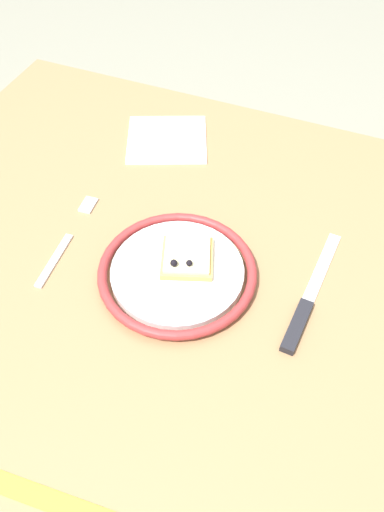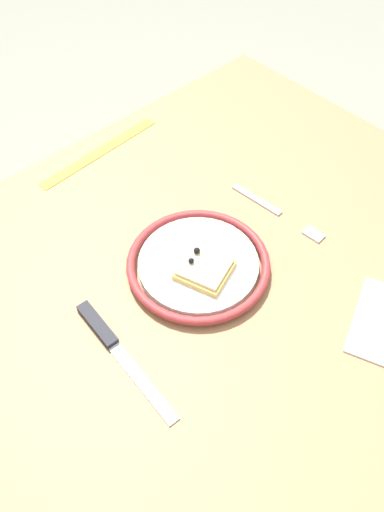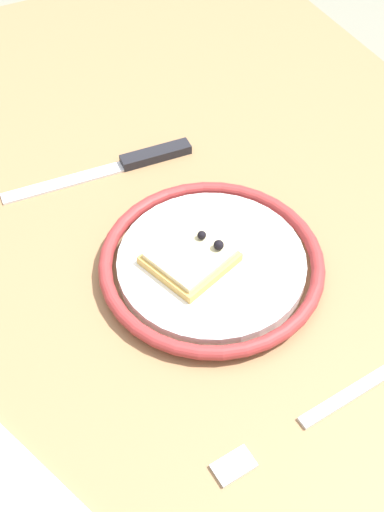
{
  "view_description": "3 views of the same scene",
  "coord_description": "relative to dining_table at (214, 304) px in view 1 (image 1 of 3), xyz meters",
  "views": [
    {
      "loc": [
        0.16,
        -0.48,
        1.35
      ],
      "look_at": [
        -0.04,
        0.0,
        0.73
      ],
      "focal_mm": 37.78,
      "sensor_mm": 36.0,
      "label": 1
    },
    {
      "loc": [
        0.31,
        0.36,
        1.39
      ],
      "look_at": [
        -0.05,
        -0.03,
        0.73
      ],
      "focal_mm": 36.2,
      "sensor_mm": 36.0,
      "label": 2
    },
    {
      "loc": [
        -0.43,
        0.19,
        1.23
      ],
      "look_at": [
        -0.06,
        0.0,
        0.74
      ],
      "focal_mm": 44.57,
      "sensor_mm": 36.0,
      "label": 3
    }
  ],
  "objects": [
    {
      "name": "plate",
      "position": [
        -0.05,
        -0.02,
        0.08
      ],
      "size": [
        0.24,
        0.24,
        0.02
      ],
      "color": "white",
      "rests_on": "dining_table"
    },
    {
      "name": "knife",
      "position": [
        0.14,
        -0.01,
        0.08
      ],
      "size": [
        0.03,
        0.24,
        0.01
      ],
      "color": "silver",
      "rests_on": "dining_table"
    },
    {
      "name": "dining_table",
      "position": [
        0.0,
        0.0,
        0.0
      ],
      "size": [
        1.19,
        0.87,
        0.7
      ],
      "color": "#936D47",
      "rests_on": "ground_plane"
    },
    {
      "name": "napkin",
      "position": [
        -0.2,
        0.28,
        0.07
      ],
      "size": [
        0.19,
        0.19,
        0.0
      ],
      "primitive_type": "cube",
      "rotation": [
        0.0,
        0.0,
        0.4
      ],
      "color": "white",
      "rests_on": "dining_table"
    },
    {
      "name": "ground_plane",
      "position": [
        0.0,
        0.0,
        -0.63
      ],
      "size": [
        6.0,
        6.0,
        0.0
      ],
      "primitive_type": "plane",
      "color": "gray"
    },
    {
      "name": "fork",
      "position": [
        -0.25,
        -0.02,
        0.07
      ],
      "size": [
        0.03,
        0.2,
        0.0
      ],
      "color": "silver",
      "rests_on": "dining_table"
    },
    {
      "name": "measuring_tape",
      "position": [
        -0.11,
        -0.38,
        0.07
      ],
      "size": [
        0.29,
        0.04,
        0.0
      ],
      "primitive_type": "cube",
      "rotation": [
        0.0,
        0.0,
        0.07
      ],
      "color": "yellow",
      "rests_on": "dining_table"
    },
    {
      "name": "pizza_slice_near",
      "position": [
        -0.05,
        -0.0,
        0.1
      ],
      "size": [
        0.1,
        0.1,
        0.03
      ],
      "color": "tan",
      "rests_on": "plate"
    }
  ]
}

